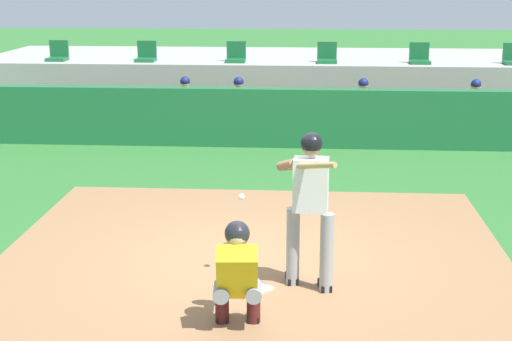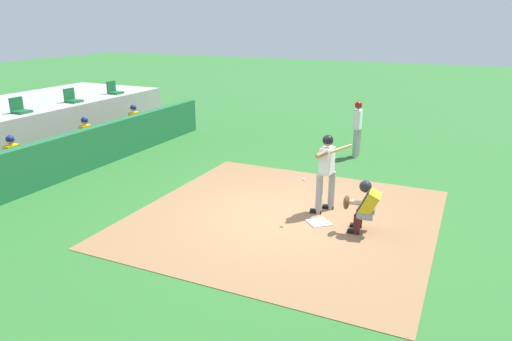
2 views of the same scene
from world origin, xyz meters
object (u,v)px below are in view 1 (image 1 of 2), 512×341
at_px(dugout_player_1, 238,107).
at_px(stadium_seat_3, 327,57).
at_px(home_plate, 247,287).
at_px(dugout_player_2, 363,108).
at_px(stadium_seat_4, 420,58).
at_px(stadium_seat_2, 236,56).
at_px(dugout_player_0, 185,106).
at_px(dugout_player_3, 476,109).
at_px(stadium_seat_0, 58,55).
at_px(stadium_seat_1, 146,56).
at_px(catcher_crouched, 237,271).
at_px(batter_at_plate, 310,201).

xyz_separation_m(dugout_player_1, stadium_seat_3, (1.93, 2.03, 0.86)).
bearing_deg(home_plate, dugout_player_2, 77.39).
bearing_deg(stadium_seat_4, dugout_player_2, -125.05).
bearing_deg(stadium_seat_2, stadium_seat_3, 0.00).
distance_m(dugout_player_0, dugout_player_3, 6.19).
xyz_separation_m(dugout_player_2, stadium_seat_3, (-0.74, 2.03, 0.86)).
relative_size(dugout_player_0, dugout_player_1, 1.00).
xyz_separation_m(home_plate, stadium_seat_3, (1.08, 10.18, 1.51)).
bearing_deg(stadium_seat_3, dugout_player_3, -33.29).
height_order(dugout_player_0, dugout_player_2, same).
bearing_deg(dugout_player_3, stadium_seat_2, 158.87).
distance_m(stadium_seat_0, stadium_seat_4, 8.67).
distance_m(dugout_player_1, stadium_seat_4, 4.65).
bearing_deg(stadium_seat_1, dugout_player_1, -40.23).
distance_m(stadium_seat_2, stadium_seat_3, 2.17).
distance_m(dugout_player_3, stadium_seat_2, 5.71).
relative_size(dugout_player_0, dugout_player_2, 1.00).
distance_m(home_plate, stadium_seat_3, 10.35).
bearing_deg(dugout_player_3, catcher_crouched, -114.85).
bearing_deg(dugout_player_0, dugout_player_1, 0.00).
xyz_separation_m(stadium_seat_2, stadium_seat_4, (4.33, 0.00, 0.00)).
bearing_deg(home_plate, dugout_player_0, 103.84).
relative_size(catcher_crouched, stadium_seat_2, 3.48).
bearing_deg(stadium_seat_2, stadium_seat_0, 180.00).
distance_m(stadium_seat_2, stadium_seat_4, 4.33).
distance_m(home_plate, stadium_seat_1, 10.79).
bearing_deg(stadium_seat_0, home_plate, -61.98).
height_order(dugout_player_2, stadium_seat_2, stadium_seat_2).
distance_m(dugout_player_3, stadium_seat_4, 2.40).
bearing_deg(stadium_seat_4, home_plate, -107.71).
bearing_deg(batter_at_plate, home_plate, -172.78).
relative_size(home_plate, stadium_seat_4, 0.92).
distance_m(stadium_seat_1, stadium_seat_3, 4.33).
height_order(home_plate, stadium_seat_3, stadium_seat_3).
bearing_deg(home_plate, stadium_seat_2, 96.08).
height_order(home_plate, stadium_seat_0, stadium_seat_0).
distance_m(home_plate, stadium_seat_0, 11.63).
height_order(stadium_seat_1, stadium_seat_2, same).
bearing_deg(stadium_seat_4, dugout_player_3, -65.38).
distance_m(dugout_player_3, stadium_seat_3, 3.81).
bearing_deg(catcher_crouched, stadium_seat_4, 73.59).
relative_size(dugout_player_2, stadium_seat_1, 2.71).
xyz_separation_m(batter_at_plate, stadium_seat_0, (-6.11, 10.09, 0.50)).
bearing_deg(dugout_player_3, dugout_player_1, 180.00).
bearing_deg(stadium_seat_2, dugout_player_2, -35.00).
bearing_deg(dugout_player_2, dugout_player_0, 180.00).
bearing_deg(stadium_seat_2, dugout_player_1, -83.31).
distance_m(catcher_crouched, dugout_player_3, 10.01).
distance_m(catcher_crouched, dugout_player_0, 9.30).
distance_m(catcher_crouched, stadium_seat_0, 12.39).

